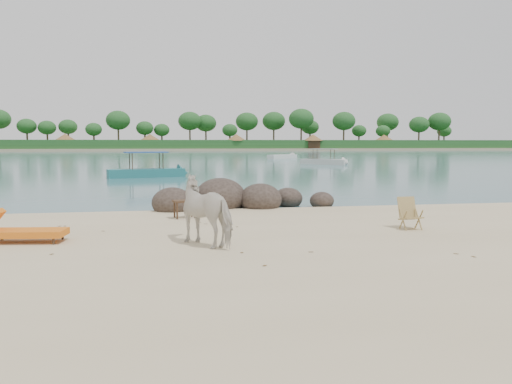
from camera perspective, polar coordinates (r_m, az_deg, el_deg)
The scene contains 12 objects.
water at distance 101.00m, azimuth -8.91°, elevation 4.28°, with size 400.00×400.00×0.00m, color #37636E.
far_shore at distance 180.98m, azimuth -9.28°, elevation 4.85°, with size 420.00×90.00×1.40m, color tan.
far_scenery at distance 147.67m, azimuth -9.19°, elevation 5.90°, with size 420.00×18.00×9.50m.
boulders at distance 17.92m, azimuth -3.09°, elevation -0.88°, with size 6.54×3.09×1.39m.
cow at distance 11.21m, azimuth -5.36°, elevation -2.21°, with size 0.83×1.83×1.55m, color silver.
side_table at distance 15.21m, azimuth -8.16°, elevation -2.08°, with size 0.67×0.43×0.54m, color #382216, non-canonical shape.
lounge_chair at distance 12.58m, azimuth -24.72°, elevation -3.93°, with size 2.14×0.75×0.64m, color orange, non-canonical shape.
deck_chair at distance 13.73m, azimuth 17.30°, elevation -2.48°, with size 0.54×0.59×0.84m, color tan, non-canonical shape.
boat_near at distance 34.99m, azimuth -12.45°, elevation 4.06°, with size 5.78×1.30×2.82m, color #20696D, non-canonical shape.
boat_mid at distance 54.80m, azimuth 7.75°, elevation 4.64°, with size 5.68×1.28×2.77m, color beige, non-canonical shape.
boat_far at distance 74.28m, azimuth 3.03°, elevation 4.14°, with size 6.02×1.36×0.70m, color silver, non-canonical shape.
dead_leaves at distance 11.94m, azimuth -5.14°, elevation -5.46°, with size 9.09×5.40×0.00m.
Camera 1 is at (-1.45, -10.96, 2.30)m, focal length 35.00 mm.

